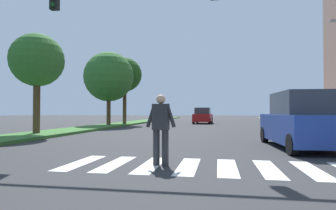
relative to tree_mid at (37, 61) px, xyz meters
The scene contains 11 objects.
ground_plane 18.70m from the tree_mid, 59.48° to the left, with size 140.00×140.00×0.00m, color #2D2D30.
crosswalk 12.32m from the tree_mid, 37.25° to the right, with size 6.75×2.20×0.01m.
median_strip 14.29m from the tree_mid, 89.21° to the left, with size 2.68×64.00×0.15m, color #386B2D.
tree_mid is the anchor object (origin of this frame).
tree_far 10.38m from the tree_mid, 90.47° to the left, with size 4.41×4.41×6.46m.
tree_distant 12.96m from the tree_mid, 87.62° to the left, with size 3.32×3.32×6.42m.
sidewalk_right 23.44m from the tree_mid, 36.49° to the left, with size 3.00×64.00×0.15m, color #9E9991.
traffic_light_gantry 6.57m from the tree_mid, 50.76° to the right, with size 9.75×0.30×6.00m.
pedestrian_performer 11.24m from the tree_mid, 40.87° to the right, with size 0.75×0.27×1.69m.
suv_crossing 13.16m from the tree_mid, 14.01° to the right, with size 2.21×4.70×1.97m.
sedan_midblock 19.51m from the tree_mid, 65.87° to the left, with size 2.05×4.15×1.72m.
Camera 1 is at (0.26, 0.46, 1.28)m, focal length 30.69 mm.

